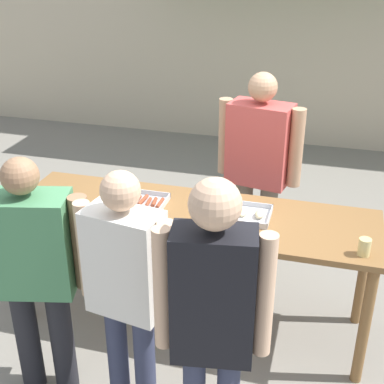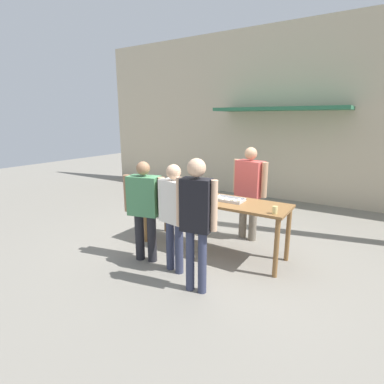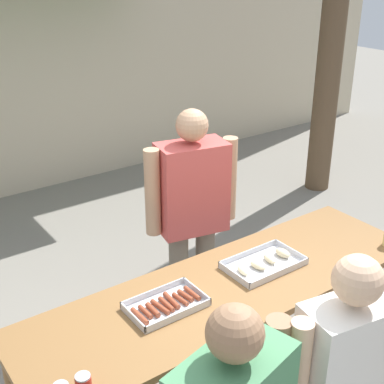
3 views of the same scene
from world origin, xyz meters
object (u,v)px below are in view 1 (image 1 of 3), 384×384
Objects in this scene: condiment_jar_mustard at (25,203)px; food_tray_buns at (237,213)px; food_tray_sausages at (137,201)px; person_customer_holding_hotdog at (33,264)px; beer_cup at (364,247)px; person_server_behind_table at (259,160)px; person_customer_waiting_in_line at (126,282)px; person_customer_with_cup at (213,316)px; condiment_jar_ketchup at (38,205)px.

food_tray_buns is at bearing 11.34° from condiment_jar_mustard.
food_tray_buns is 1.44m from condiment_jar_mustard.
condiment_jar_mustard reaches higher than food_tray_sausages.
condiment_jar_mustard is 0.05× the size of person_customer_holding_hotdog.
beer_cup is 0.06× the size of person_server_behind_table.
condiment_jar_mustard is 0.05× the size of person_customer_waiting_in_line.
person_customer_waiting_in_line is (0.29, -0.93, 0.01)m from food_tray_sausages.
condiment_jar_mustard is at bearing -168.66° from food_tray_buns.
person_customer_waiting_in_line is at bearing 162.50° from person_customer_holding_hotdog.
person_customer_with_cup reaches higher than person_customer_holding_hotdog.
person_customer_waiting_in_line is at bearing -36.97° from person_customer_with_cup.
person_customer_holding_hotdog reaches higher than condiment_jar_mustard.
person_server_behind_table is (1.43, 1.06, 0.05)m from condiment_jar_mustard.
person_customer_holding_hotdog is at bearing -25.33° from person_customer_with_cup.
person_customer_waiting_in_line reaches higher than condiment_jar_ketchup.
food_tray_buns is 5.80× the size of condiment_jar_mustard.
condiment_jar_mustard and condiment_jar_ketchup have the same top height.
condiment_jar_ketchup is at bearing -167.68° from food_tray_buns.
person_server_behind_table reaches higher than person_customer_waiting_in_line.
person_server_behind_table is 1.08× the size of person_customer_holding_hotdog.
condiment_jar_mustard is 1.18m from person_customer_waiting_in_line.
condiment_jar_ketchup reaches higher than food_tray_buns.
condiment_jar_ketchup is (-1.31, -0.29, 0.02)m from food_tray_buns.
condiment_jar_ketchup is 1.71m from person_customer_with_cup.
condiment_jar_ketchup is 0.05× the size of person_customer_holding_hotdog.
person_customer_waiting_in_line reaches higher than food_tray_buns.
person_customer_waiting_in_line is (-0.42, -0.93, 0.01)m from food_tray_buns.
person_server_behind_table is at bearing -134.76° from person_customer_holding_hotdog.
beer_cup is 1.32m from person_server_behind_table.
person_server_behind_table is at bearing -96.04° from person_customer_with_cup.
condiment_jar_ketchup is 0.05× the size of person_customer_with_cup.
condiment_jar_mustard is 2.21m from beer_cup.
person_customer_with_cup is (0.12, -1.22, 0.12)m from food_tray_buns.
person_customer_with_cup is (1.12, -0.33, 0.13)m from person_customer_holding_hotdog.
person_customer_holding_hotdog is at bearing 5.42° from person_customer_waiting_in_line.
food_tray_sausages is 1.47m from person_customer_with_cup.
person_customer_with_cup reaches higher than condiment_jar_ketchup.
person_customer_holding_hotdog is 1.17m from person_customer_with_cup.
condiment_jar_ketchup is at bearing -2.35° from condiment_jar_mustard.
beer_cup is at bearing -19.26° from food_tray_buns.
food_tray_sausages is at bearing -121.48° from person_customer_holding_hotdog.
food_tray_buns is 5.80× the size of condiment_jar_ketchup.
beer_cup is at bearing -10.48° from food_tray_sausages.
beer_cup is 1.38m from person_customer_waiting_in_line.
person_server_behind_table is 1.07× the size of person_customer_waiting_in_line.
food_tray_sausages is 0.93m from person_customer_holding_hotdog.
condiment_jar_ketchup is (0.10, -0.00, 0.00)m from condiment_jar_mustard.
person_server_behind_table is at bearing 38.59° from condiment_jar_ketchup.
person_customer_holding_hotdog reaches higher than condiment_jar_ketchup.
person_server_behind_table is 0.98× the size of person_customer_with_cup.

